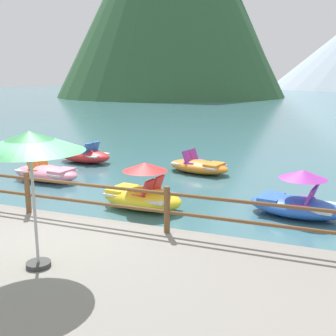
% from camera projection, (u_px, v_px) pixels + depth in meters
% --- Properties ---
extents(ground_plane, '(200.00, 200.00, 0.00)m').
position_uv_depth(ground_plane, '(284.00, 110.00, 43.90)').
color(ground_plane, '#3D6B75').
extents(dock_railing, '(23.92, 0.12, 0.95)m').
position_uv_depth(dock_railing, '(92.00, 196.00, 8.72)').
color(dock_railing, brown).
rests_on(dock_railing, promenade_dock).
extents(beach_umbrella, '(1.70, 1.70, 2.24)m').
position_uv_depth(beach_umbrella, '(30.00, 143.00, 6.31)').
color(beach_umbrella, '#B2B2B7').
rests_on(beach_umbrella, promenade_dock).
extents(pedal_boat_0, '(2.58, 1.68, 0.82)m').
position_uv_depth(pedal_boat_0, '(199.00, 166.00, 15.04)').
color(pedal_boat_0, orange).
rests_on(pedal_boat_0, ground).
extents(pedal_boat_1, '(2.51, 1.58, 1.20)m').
position_uv_depth(pedal_boat_1, '(297.00, 201.00, 10.34)').
color(pedal_boat_1, blue).
rests_on(pedal_boat_1, ground).
extents(pedal_boat_2, '(2.59, 1.40, 0.85)m').
position_uv_depth(pedal_boat_2, '(46.00, 173.00, 13.92)').
color(pedal_boat_2, pink).
rests_on(pedal_boat_2, ground).
extents(pedal_boat_3, '(2.50, 1.51, 0.87)m').
position_uv_depth(pedal_boat_3, '(85.00, 155.00, 16.93)').
color(pedal_boat_3, red).
rests_on(pedal_boat_3, ground).
extents(pedal_boat_4, '(2.48, 1.58, 1.26)m').
position_uv_depth(pedal_boat_4, '(142.00, 193.00, 10.94)').
color(pedal_boat_4, yellow).
rests_on(pedal_boat_4, ground).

